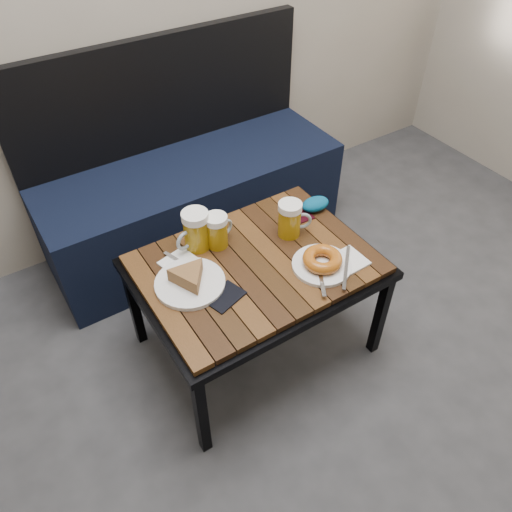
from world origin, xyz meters
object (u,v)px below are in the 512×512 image
bench (191,194)px  beer_mug_right (290,219)px  beer_mug_centre (217,231)px  passport_navy (225,297)px  passport_burgundy (298,213)px  cafe_table (256,271)px  beer_mug_left (196,231)px  plate_pie (190,279)px  knit_pouch (315,204)px  plate_bagel (322,262)px

bench → beer_mug_right: bench is taller
beer_mug_centre → passport_navy: size_ratio=1.07×
beer_mug_centre → passport_burgundy: bearing=-18.6°
cafe_table → beer_mug_right: bearing=17.8°
beer_mug_left → beer_mug_right: bearing=145.2°
beer_mug_centre → passport_burgundy: (0.35, -0.01, -0.06)m
plate_pie → bench: bearing=64.0°
plate_pie → passport_burgundy: (0.53, 0.11, -0.02)m
plate_pie → passport_navy: bearing=-58.2°
beer_mug_left → beer_mug_right: beer_mug_left is taller
passport_burgundy → knit_pouch: bearing=-4.2°
bench → passport_navy: bench is taller
passport_navy → cafe_table: bearing=99.0°
passport_navy → beer_mug_right: bearing=94.9°
bench → beer_mug_left: 0.67m
beer_mug_left → knit_pouch: beer_mug_left is taller
bench → knit_pouch: 0.70m
beer_mug_centre → passport_navy: beer_mug_centre is taller
knit_pouch → beer_mug_right: bearing=-158.6°
cafe_table → passport_burgundy: bearing=25.9°
beer_mug_centre → passport_burgundy: beer_mug_centre is taller
cafe_table → knit_pouch: (0.36, 0.13, 0.07)m
beer_mug_right → cafe_table: bearing=-137.2°
beer_mug_left → plate_bagel: 0.46m
cafe_table → passport_burgundy: (0.29, 0.14, 0.05)m
plate_pie → passport_burgundy: 0.54m
beer_mug_right → passport_burgundy: 0.14m
knit_pouch → beer_mug_centre: bearing=176.6°
cafe_table → beer_mug_left: 0.26m
plate_pie → passport_burgundy: size_ratio=2.06×
beer_mug_left → passport_navy: 0.28m
bench → passport_burgundy: 0.66m
passport_burgundy → beer_mug_right: bearing=-136.9°
cafe_table → plate_bagel: plate_bagel is taller
plate_pie → knit_pouch: bearing=9.5°
beer_mug_centre → plate_bagel: 0.39m
plate_pie → passport_navy: (0.07, -0.11, -0.02)m
beer_mug_left → passport_burgundy: bearing=160.0°
plate_pie → passport_navy: plate_pie is taller
cafe_table → beer_mug_right: (0.19, 0.06, 0.11)m
plate_bagel → passport_navy: (-0.36, 0.06, -0.02)m
cafe_table → knit_pouch: 0.39m
bench → beer_mug_right: size_ratio=9.98×
cafe_table → plate_bagel: bearing=-38.8°
beer_mug_left → plate_bagel: size_ratio=0.63×
plate_pie → passport_burgundy: plate_pie is taller
cafe_table → plate_pie: (-0.25, 0.03, 0.07)m
passport_burgundy → knit_pouch: size_ratio=0.99×
passport_burgundy → cafe_table: bearing=-149.6°
beer_mug_centre → passport_navy: bearing=-131.0°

